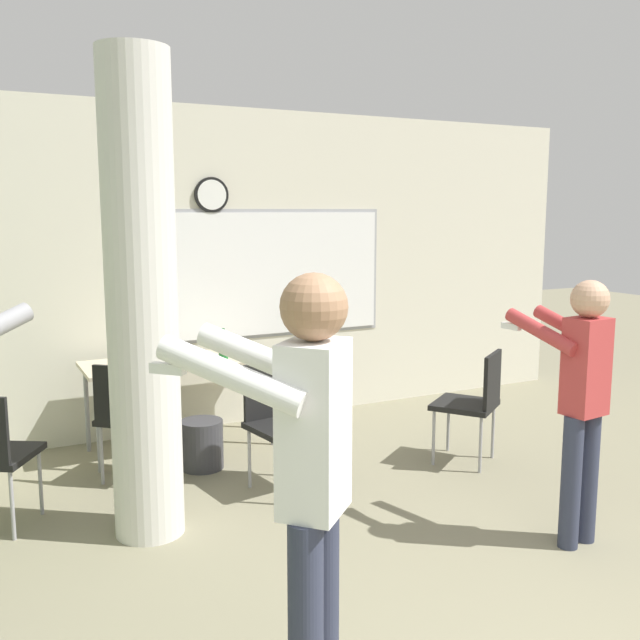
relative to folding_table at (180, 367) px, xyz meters
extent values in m
cube|color=beige|center=(0.30, 0.53, 0.73)|extent=(8.00, 0.12, 2.80)
cylinder|color=black|center=(0.45, 0.45, 1.38)|extent=(0.30, 0.03, 0.30)
cylinder|color=white|center=(0.45, 0.44, 1.38)|extent=(0.26, 0.01, 0.25)
cube|color=#99999E|center=(1.10, 0.46, 0.68)|extent=(2.03, 0.01, 1.16)
cube|color=white|center=(1.10, 0.45, 0.68)|extent=(1.97, 0.02, 1.10)
cylinder|color=silver|center=(-0.60, -1.42, 0.73)|extent=(0.41, 0.41, 2.80)
cube|color=beige|center=(0.00, 0.00, 0.04)|extent=(1.51, 0.64, 0.03)
cylinder|color=gray|center=(-0.69, -0.26, -0.32)|extent=(0.04, 0.04, 0.70)
cylinder|color=gray|center=(0.69, -0.26, -0.32)|extent=(0.04, 0.04, 0.70)
cylinder|color=gray|center=(-0.69, 0.26, -0.32)|extent=(0.04, 0.04, 0.70)
cylinder|color=gray|center=(0.69, 0.26, -0.32)|extent=(0.04, 0.04, 0.70)
cylinder|color=#1E6B2D|center=(0.33, -0.11, 0.14)|extent=(0.08, 0.08, 0.17)
cylinder|color=#1E6B2D|center=(0.33, -0.11, 0.27)|extent=(0.03, 0.03, 0.07)
cylinder|color=#38383D|center=(0.01, -0.52, -0.49)|extent=(0.32, 0.32, 0.37)
cube|color=black|center=(1.85, -1.29, -0.22)|extent=(0.61, 0.61, 0.04)
cube|color=black|center=(1.96, -1.46, 0.00)|extent=(0.34, 0.25, 0.40)
cylinder|color=#99999E|center=(1.89, -1.04, -0.46)|extent=(0.02, 0.02, 0.43)
cylinder|color=#99999E|center=(1.59, -1.25, -0.46)|extent=(0.02, 0.02, 0.43)
cylinder|color=#99999E|center=(2.10, -1.34, -0.46)|extent=(0.02, 0.02, 0.43)
cylinder|color=#99999E|center=(1.80, -1.54, -0.46)|extent=(0.02, 0.02, 0.43)
cube|color=black|center=(0.39, -1.19, -0.22)|extent=(0.50, 0.50, 0.04)
cube|color=black|center=(0.36, -0.99, 0.00)|extent=(0.40, 0.09, 0.40)
cylinder|color=#99999E|center=(0.24, -1.40, -0.46)|extent=(0.02, 0.02, 0.43)
cylinder|color=#99999E|center=(0.60, -1.34, -0.46)|extent=(0.02, 0.02, 0.43)
cylinder|color=#99999E|center=(0.18, -1.04, -0.46)|extent=(0.02, 0.02, 0.43)
cylinder|color=#99999E|center=(0.54, -0.99, -0.46)|extent=(0.02, 0.02, 0.43)
cylinder|color=#99999E|center=(-1.16, -0.86, -0.46)|extent=(0.02, 0.02, 0.43)
cylinder|color=#99999E|center=(-1.35, -1.16, -0.46)|extent=(0.02, 0.02, 0.43)
cube|color=black|center=(-0.47, -0.50, -0.22)|extent=(0.62, 0.62, 0.04)
cube|color=black|center=(-0.61, -0.65, 0.00)|extent=(0.31, 0.29, 0.40)
cylinder|color=#99999E|center=(-0.21, -0.49, -0.46)|extent=(0.02, 0.02, 0.43)
cylinder|color=#99999E|center=(-0.48, -0.25, -0.46)|extent=(0.02, 0.02, 0.43)
cylinder|color=#99999E|center=(-0.46, -0.76, -0.46)|extent=(0.02, 0.02, 0.43)
cylinder|color=#99999E|center=(-0.72, -0.51, -0.46)|extent=(0.02, 0.02, 0.43)
cylinder|color=#2D3347|center=(1.65, -2.68, -0.29)|extent=(0.11, 0.11, 0.78)
cylinder|color=#2D3347|center=(1.49, -2.70, -0.29)|extent=(0.11, 0.11, 0.78)
cube|color=#B23838|center=(1.57, -2.69, 0.38)|extent=(0.25, 0.20, 0.55)
sphere|color=tan|center=(1.57, -2.69, 0.76)|extent=(0.21, 0.21, 0.21)
cylinder|color=#B23838|center=(1.67, -2.46, 0.56)|extent=(0.14, 0.49, 0.22)
cylinder|color=#B23838|center=(1.42, -2.49, 0.56)|extent=(0.14, 0.49, 0.22)
cube|color=white|center=(1.39, -2.27, 0.56)|extent=(0.05, 0.13, 0.04)
cylinder|color=#2D3347|center=(-0.40, -3.31, -0.24)|extent=(0.13, 0.13, 0.87)
cylinder|color=#2D3347|center=(-0.53, -3.42, -0.24)|extent=(0.13, 0.13, 0.87)
cube|color=white|center=(-0.47, -3.36, 0.50)|extent=(0.32, 0.32, 0.61)
sphere|color=#997051|center=(-0.47, -3.36, 0.92)|extent=(0.23, 0.23, 0.23)
cylinder|color=white|center=(-0.53, -3.09, 0.70)|extent=(0.44, 0.46, 0.25)
cylinder|color=white|center=(-0.74, -3.28, 0.70)|extent=(0.44, 0.46, 0.25)
cube|color=white|center=(-0.90, -3.10, 0.70)|extent=(0.12, 0.12, 0.04)
camera|label=1|loc=(-1.52, -5.50, 1.24)|focal=40.00mm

